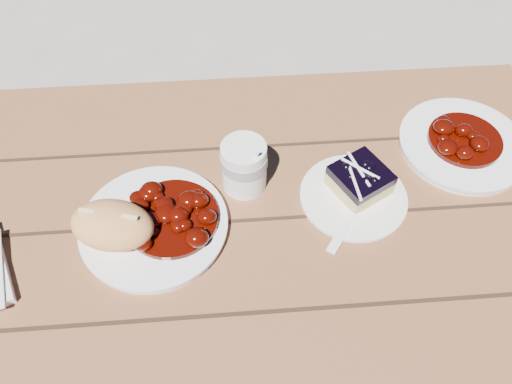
{
  "coord_description": "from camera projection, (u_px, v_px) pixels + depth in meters",
  "views": [
    {
      "loc": [
        0.05,
        -0.37,
        1.43
      ],
      "look_at": [
        0.08,
        0.09,
        0.81
      ],
      "focal_mm": 35.0,
      "sensor_mm": 36.0,
      "label": 1
    }
  ],
  "objects": [
    {
      "name": "goulash_stew",
      "position": [
        171.0,
        212.0,
        0.78
      ],
      "size": [
        0.15,
        0.15,
        0.04
      ],
      "primitive_type": null,
      "color": "#3D0802",
      "rests_on": "main_plate"
    },
    {
      "name": "blueberry_cake",
      "position": [
        360.0,
        180.0,
        0.82
      ],
      "size": [
        0.11,
        0.11,
        0.05
      ],
      "rotation": [
        0.0,
        0.0,
        0.5
      ],
      "color": "tan",
      "rests_on": "dessert_plate"
    },
    {
      "name": "fork_dessert",
      "position": [
        348.0,
        223.0,
        0.79
      ],
      "size": [
        0.11,
        0.14,
        0.0
      ],
      "primitive_type": null,
      "rotation": [
        0.0,
        0.0,
        -0.63
      ],
      "color": "white",
      "rests_on": "dessert_plate"
    },
    {
      "name": "dessert_plate",
      "position": [
        353.0,
        198.0,
        0.83
      ],
      "size": [
        0.17,
        0.17,
        0.01
      ],
      "primitive_type": "cylinder",
      "color": "white",
      "rests_on": "picnic_table"
    },
    {
      "name": "main_plate",
      "position": [
        154.0,
        226.0,
        0.8
      ],
      "size": [
        0.23,
        0.23,
        0.02
      ],
      "primitive_type": "cylinder",
      "color": "white",
      "rests_on": "picnic_table"
    },
    {
      "name": "bread_roll",
      "position": [
        112.0,
        225.0,
        0.75
      ],
      "size": [
        0.14,
        0.11,
        0.07
      ],
      "primitive_type": "ellipsoid",
      "rotation": [
        0.0,
        0.0,
        -0.25
      ],
      "color": "#E09D56",
      "rests_on": "main_plate"
    },
    {
      "name": "second_plate",
      "position": [
        462.0,
        145.0,
        0.9
      ],
      "size": [
        0.22,
        0.22,
        0.02
      ],
      "primitive_type": "cylinder",
      "color": "white",
      "rests_on": "picnic_table"
    },
    {
      "name": "coffee_cup",
      "position": [
        244.0,
        166.0,
        0.82
      ],
      "size": [
        0.07,
        0.07,
        0.09
      ],
      "primitive_type": "cylinder",
      "color": "white",
      "rests_on": "picnic_table"
    },
    {
      "name": "picnic_table",
      "position": [
        214.0,
        310.0,
        0.89
      ],
      "size": [
        2.0,
        1.55,
        0.75
      ],
      "color": "brown",
      "rests_on": "ground"
    },
    {
      "name": "second_stew",
      "position": [
        468.0,
        134.0,
        0.88
      ],
      "size": [
        0.13,
        0.13,
        0.04
      ],
      "primitive_type": null,
      "color": "#3D0802",
      "rests_on": "second_plate"
    }
  ]
}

